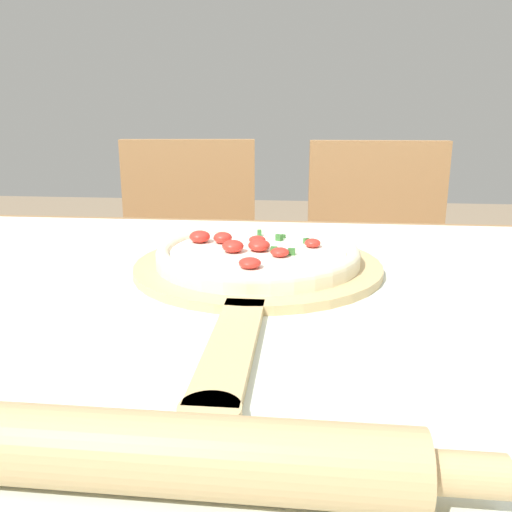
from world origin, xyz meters
The scene contains 7 objects.
dining_table centered at (0.00, 0.00, 0.63)m, with size 1.30×1.01×0.73m.
towel_cloth centered at (0.00, 0.00, 0.73)m, with size 1.22×0.93×0.00m.
pizza_peel centered at (-0.02, 0.10, 0.74)m, with size 0.35×0.59×0.01m.
pizza centered at (-0.02, 0.13, 0.76)m, with size 0.29×0.29×0.04m.
rolling_pin centered at (-0.06, -0.34, 0.76)m, with size 0.47×0.05×0.05m.
chair_left centered at (-0.28, 0.82, 0.50)m, with size 0.44×0.44×0.87m.
chair_right centered at (0.25, 0.82, 0.50)m, with size 0.42×0.42×0.87m.
Camera 1 is at (0.05, -0.62, 0.96)m, focal length 38.00 mm.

